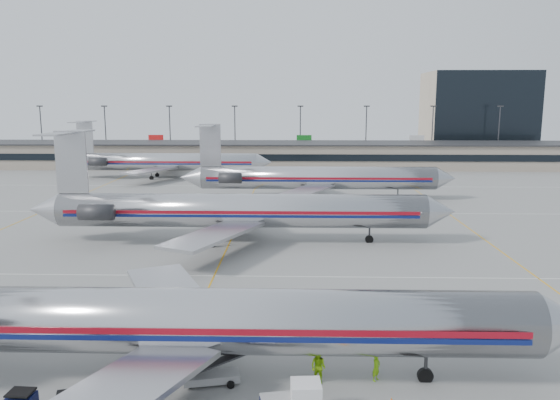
{
  "coord_description": "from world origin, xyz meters",
  "views": [
    {
      "loc": [
        7.48,
        -38.73,
        15.92
      ],
      "look_at": [
        5.75,
        25.42,
        4.5
      ],
      "focal_mm": 35.0,
      "sensor_mm": 36.0,
      "label": 1
    }
  ],
  "objects_px": {
    "uld_container": "(306,400)",
    "belt_loader": "(213,375)",
    "jet_foreground": "(161,320)",
    "jet_second_row": "(233,210)"
  },
  "relations": [
    {
      "from": "uld_container",
      "to": "belt_loader",
      "type": "distance_m",
      "value": 6.21
    },
    {
      "from": "jet_foreground",
      "to": "jet_second_row",
      "type": "height_order",
      "value": "jet_second_row"
    },
    {
      "from": "belt_loader",
      "to": "jet_foreground",
      "type": "bearing_deg",
      "value": 156.54
    },
    {
      "from": "jet_second_row",
      "to": "belt_loader",
      "type": "relative_size",
      "value": 12.8
    },
    {
      "from": "uld_container",
      "to": "belt_loader",
      "type": "xyz_separation_m",
      "value": [
        -5.27,
        3.25,
        -0.44
      ]
    },
    {
      "from": "jet_foreground",
      "to": "uld_container",
      "type": "xyz_separation_m",
      "value": [
        8.29,
        -3.86,
        -2.66
      ]
    },
    {
      "from": "jet_foreground",
      "to": "jet_second_row",
      "type": "distance_m",
      "value": 32.06
    },
    {
      "from": "jet_second_row",
      "to": "belt_loader",
      "type": "height_order",
      "value": "jet_second_row"
    },
    {
      "from": "jet_second_row",
      "to": "belt_loader",
      "type": "bearing_deg",
      "value": -85.64
    },
    {
      "from": "jet_foreground",
      "to": "uld_container",
      "type": "distance_m",
      "value": 9.53
    }
  ]
}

